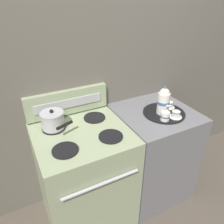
{
  "coord_description": "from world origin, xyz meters",
  "views": [
    {
      "loc": [
        -0.73,
        -1.28,
        1.84
      ],
      "look_at": [
        -0.05,
        0.05,
        0.99
      ],
      "focal_mm": 35.0,
      "sensor_mm": 36.0,
      "label": 1
    }
  ],
  "objects": [
    {
      "name": "saucepan",
      "position": [
        -0.49,
        0.14,
        0.98
      ],
      "size": [
        0.2,
        0.26,
        0.15
      ],
      "color": "#B7B7BC",
      "rests_on": "stove"
    },
    {
      "name": "teacup_right",
      "position": [
        0.48,
        -0.01,
        0.95
      ],
      "size": [
        0.1,
        0.1,
        0.05
      ],
      "color": "white",
      "rests_on": "serving_tray"
    },
    {
      "name": "teacup_left",
      "position": [
        0.42,
        -0.16,
        0.95
      ],
      "size": [
        0.1,
        0.1,
        0.05
      ],
      "color": "white",
      "rests_on": "serving_tray"
    },
    {
      "name": "side_counter",
      "position": [
        0.35,
        0.0,
        0.45
      ],
      "size": [
        0.65,
        0.65,
        0.91
      ],
      "color": "slate",
      "rests_on": "ground"
    },
    {
      "name": "stove",
      "position": [
        -0.33,
        -0.0,
        0.46
      ],
      "size": [
        0.7,
        0.68,
        0.92
      ],
      "color": "#9EAD84",
      "rests_on": "ground"
    },
    {
      "name": "ground_plane",
      "position": [
        0.0,
        0.0,
        0.0
      ],
      "size": [
        6.0,
        6.0,
        0.0
      ],
      "primitive_type": "plane",
      "color": "brown"
    },
    {
      "name": "wall_back",
      "position": [
        0.0,
        0.35,
        1.1
      ],
      "size": [
        6.0,
        0.05,
        2.2
      ],
      "color": "#666056",
      "rests_on": "ground"
    },
    {
      "name": "control_panel",
      "position": [
        -0.33,
        0.3,
        1.02
      ],
      "size": [
        0.68,
        0.05,
        0.21
      ],
      "color": "#9EAD84",
      "rests_on": "stove"
    },
    {
      "name": "teapot",
      "position": [
        0.37,
        -0.06,
        1.03
      ],
      "size": [
        0.1,
        0.16,
        0.24
      ],
      "color": "white",
      "rests_on": "serving_tray"
    },
    {
      "name": "serving_tray",
      "position": [
        0.39,
        -0.05,
        0.91
      ],
      "size": [
        0.35,
        0.35,
        0.01
      ],
      "color": "black",
      "rests_on": "side_counter"
    },
    {
      "name": "creamer_jug",
      "position": [
        0.32,
        -0.15,
        0.96
      ],
      "size": [
        0.07,
        0.07,
        0.07
      ],
      "color": "white",
      "rests_on": "serving_tray"
    }
  ]
}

